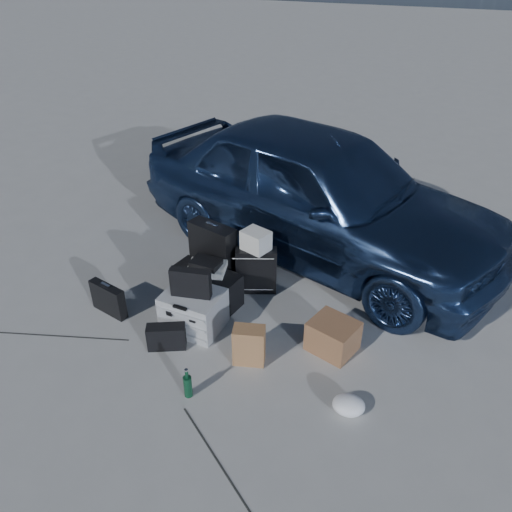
{
  "coord_description": "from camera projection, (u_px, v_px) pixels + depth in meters",
  "views": [
    {
      "loc": [
        1.86,
        -3.06,
        3.24
      ],
      "look_at": [
        0.21,
        0.85,
        0.54
      ],
      "focal_mm": 35.0,
      "sensor_mm": 36.0,
      "label": 1
    }
  ],
  "objects": [
    {
      "name": "white_carton",
      "position": [
        256.0,
        240.0,
        5.12
      ],
      "size": [
        0.32,
        0.28,
        0.21
      ],
      "primitive_type": "cube",
      "rotation": [
        0.0,
        0.0,
        -0.31
      ],
      "color": "silver",
      "rests_on": "suitcase_right"
    },
    {
      "name": "briefcase",
      "position": [
        108.0,
        299.0,
        5.04
      ],
      "size": [
        0.44,
        0.19,
        0.33
      ],
      "primitive_type": "cube",
      "rotation": [
        0.0,
        0.0,
        -0.22
      ],
      "color": "black",
      "rests_on": "ground"
    },
    {
      "name": "suitcase_left",
      "position": [
        213.0,
        254.0,
        5.43
      ],
      "size": [
        0.57,
        0.32,
        0.7
      ],
      "primitive_type": "cube",
      "rotation": [
        0.0,
        0.0,
        -0.25
      ],
      "color": "black",
      "rests_on": "ground"
    },
    {
      "name": "flat_box_white",
      "position": [
        207.0,
        268.0,
        5.1
      ],
      "size": [
        0.44,
        0.37,
        0.07
      ],
      "primitive_type": "cube",
      "rotation": [
        0.0,
        0.0,
        0.25
      ],
      "color": "silver",
      "rests_on": "duffel_bag"
    },
    {
      "name": "kraft_bag",
      "position": [
        249.0,
        345.0,
        4.44
      ],
      "size": [
        0.32,
        0.24,
        0.38
      ],
      "primitive_type": "cube",
      "rotation": [
        0.0,
        0.0,
        0.29
      ],
      "color": "olive",
      "rests_on": "ground"
    },
    {
      "name": "laptop_bag",
      "position": [
        191.0,
        283.0,
        4.64
      ],
      "size": [
        0.39,
        0.17,
        0.29
      ],
      "primitive_type": "cube",
      "rotation": [
        0.0,
        0.0,
        0.21
      ],
      "color": "black",
      "rests_on": "pelican_case"
    },
    {
      "name": "green_bottle",
      "position": [
        188.0,
        383.0,
        4.12
      ],
      "size": [
        0.09,
        0.09,
        0.28
      ],
      "primitive_type": "cylinder",
      "rotation": [
        0.0,
        0.0,
        -0.23
      ],
      "color": "#0B321C",
      "rests_on": "ground"
    },
    {
      "name": "ground",
      "position": [
        201.0,
        344.0,
        4.73
      ],
      "size": [
        60.0,
        60.0,
        0.0
      ],
      "primitive_type": "plane",
      "color": "#A09F9B",
      "rests_on": "ground"
    },
    {
      "name": "plastic_bag",
      "position": [
        349.0,
        405.0,
        4.01
      ],
      "size": [
        0.3,
        0.27,
        0.15
      ],
      "primitive_type": "ellipsoid",
      "rotation": [
        0.0,
        0.0,
        0.19
      ],
      "color": "white",
      "rests_on": "ground"
    },
    {
      "name": "pelican_case",
      "position": [
        194.0,
        310.0,
        4.84
      ],
      "size": [
        0.56,
        0.46,
        0.4
      ],
      "primitive_type": "cube",
      "rotation": [
        0.0,
        0.0,
        -0.03
      ],
      "color": "#A5A7AA",
      "rests_on": "ground"
    },
    {
      "name": "flat_box_black",
      "position": [
        206.0,
        263.0,
        5.07
      ],
      "size": [
        0.29,
        0.21,
        0.06
      ],
      "primitive_type": "cube",
      "rotation": [
        0.0,
        0.0,
        -0.0
      ],
      "color": "black",
      "rests_on": "flat_box_white"
    },
    {
      "name": "duffel_bag",
      "position": [
        207.0,
        286.0,
        5.21
      ],
      "size": [
        0.77,
        0.43,
        0.36
      ],
      "primitive_type": "cube",
      "rotation": [
        0.0,
        0.0,
        -0.17
      ],
      "color": "black",
      "rests_on": "ground"
    },
    {
      "name": "suitcase_right",
      "position": [
        256.0,
        270.0,
        5.31
      ],
      "size": [
        0.46,
        0.31,
        0.52
      ],
      "primitive_type": "cube",
      "rotation": [
        0.0,
        0.0,
        0.39
      ],
      "color": "black",
      "rests_on": "ground"
    },
    {
      "name": "car",
      "position": [
        317.0,
        191.0,
        5.8
      ],
      "size": [
        4.81,
        3.01,
        1.53
      ],
      "primitive_type": "imported",
      "rotation": [
        0.0,
        0.0,
        1.28
      ],
      "color": "navy",
      "rests_on": "ground"
    },
    {
      "name": "messenger_bag",
      "position": [
        166.0,
        337.0,
        4.63
      ],
      "size": [
        0.38,
        0.28,
        0.25
      ],
      "primitive_type": "cube",
      "rotation": [
        0.0,
        0.0,
        0.47
      ],
      "color": "black",
      "rests_on": "ground"
    },
    {
      "name": "cardboard_box",
      "position": [
        333.0,
        336.0,
        4.59
      ],
      "size": [
        0.49,
        0.46,
        0.31
      ],
      "primitive_type": "cube",
      "rotation": [
        0.0,
        0.0,
        -0.29
      ],
      "color": "#91643F",
      "rests_on": "ground"
    }
  ]
}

